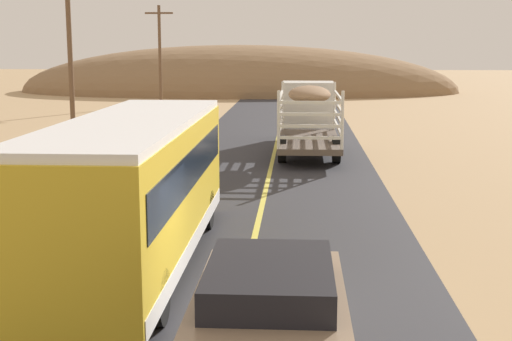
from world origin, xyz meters
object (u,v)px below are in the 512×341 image
object	(u,v)px
power_pole_mid	(70,48)
boulder_mid_field	(81,132)
livestock_truck	(308,109)
bus	(135,188)
power_pole_far	(160,52)

from	to	relation	value
power_pole_mid	boulder_mid_field	xyz separation A→B (m)	(0.23, 0.43, -4.09)
livestock_truck	boulder_mid_field	distance (m)	11.35
boulder_mid_field	bus	bearing A→B (deg)	-69.77
power_pole_mid	power_pole_far	xyz separation A→B (m)	(0.00, 22.28, -0.43)
bus	livestock_truck	bearing A→B (deg)	77.98
livestock_truck	power_pole_mid	bearing A→B (deg)	175.10
livestock_truck	power_pole_far	xyz separation A→B (m)	(-11.42, 23.26, 2.35)
livestock_truck	boulder_mid_field	xyz separation A→B (m)	(-11.19, 1.41, -1.32)
livestock_truck	power_pole_mid	distance (m)	11.79
livestock_truck	boulder_mid_field	size ratio (longest dim) A/B	5.74
bus	boulder_mid_field	bearing A→B (deg)	110.23
bus	boulder_mid_field	world-z (taller)	bus
power_pole_mid	boulder_mid_field	size ratio (longest dim) A/B	5.05
power_pole_mid	power_pole_far	size ratio (longest dim) A/B	1.11
boulder_mid_field	livestock_truck	bearing A→B (deg)	-7.19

